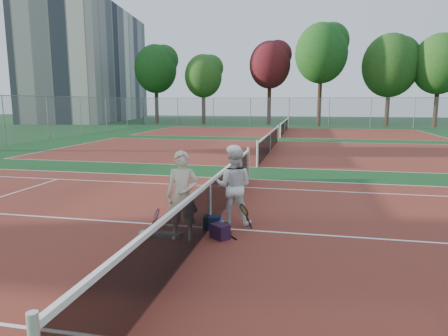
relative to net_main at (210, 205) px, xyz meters
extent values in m
plane|color=#113E1A|center=(0.00, 0.00, -0.51)|extent=(130.00, 130.00, 0.00)
cube|color=maroon|center=(0.00, 0.00, -0.51)|extent=(23.77, 10.97, 0.01)
cube|color=maroon|center=(0.00, 13.50, -0.51)|extent=(23.77, 10.97, 0.01)
cube|color=maroon|center=(0.00, 27.00, -0.51)|extent=(23.77, 10.97, 0.01)
cube|color=beige|center=(-28.00, 44.00, 6.99)|extent=(12.96, 23.18, 15.00)
imported|color=beige|center=(-0.35, -0.76, 0.35)|extent=(0.69, 0.51, 1.73)
imported|color=white|center=(0.43, 0.42, 0.32)|extent=(0.82, 0.65, 1.67)
cube|color=black|center=(0.07, -0.07, -0.37)|extent=(0.39, 0.29, 0.29)
cube|color=black|center=(0.35, -0.60, -0.37)|extent=(0.43, 0.41, 0.29)
cube|color=slate|center=(-0.83, -0.73, -0.47)|extent=(0.85, 0.25, 0.09)
cylinder|color=silver|center=(0.33, -0.37, -0.36)|extent=(0.09, 0.09, 0.30)
cylinder|color=#382314|center=(-15.96, 37.99, 2.07)|extent=(0.44, 0.44, 5.15)
ellipsoid|color=#134112|center=(-15.96, 37.99, 5.93)|extent=(4.95, 4.95, 5.69)
cylinder|color=#382314|center=(-10.02, 37.61, 1.70)|extent=(0.44, 0.44, 4.41)
ellipsoid|color=#1F4E16|center=(-10.02, 37.61, 5.01)|extent=(4.28, 4.28, 4.92)
cylinder|color=#382314|center=(-2.48, 38.44, 2.17)|extent=(0.44, 0.44, 5.36)
ellipsoid|color=#490F16|center=(-2.48, 38.44, 6.20)|extent=(4.61, 4.61, 5.30)
cylinder|color=#382314|center=(3.07, 36.68, 2.55)|extent=(0.44, 0.44, 6.11)
ellipsoid|color=#144614|center=(3.07, 36.68, 7.13)|extent=(5.46, 5.46, 6.28)
cylinder|color=#382314|center=(10.19, 37.84, 2.03)|extent=(0.44, 0.44, 5.09)
ellipsoid|color=#1A4313|center=(10.19, 37.84, 5.85)|extent=(5.75, 5.75, 6.61)
cylinder|color=#382314|center=(14.83, 37.38, 2.05)|extent=(0.44, 0.44, 5.11)
ellipsoid|color=#1B4A15|center=(14.83, 37.38, 5.88)|extent=(5.31, 5.31, 6.11)
camera|label=1|loc=(1.96, -7.88, 2.14)|focal=32.00mm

